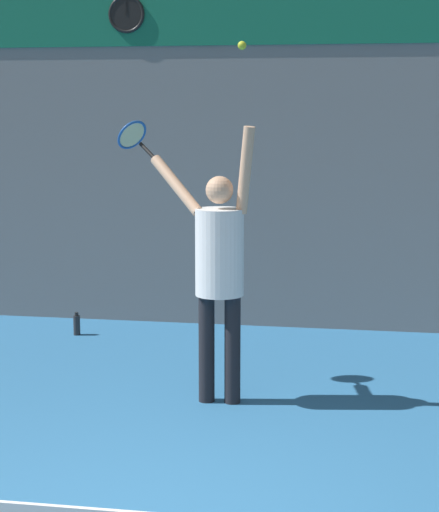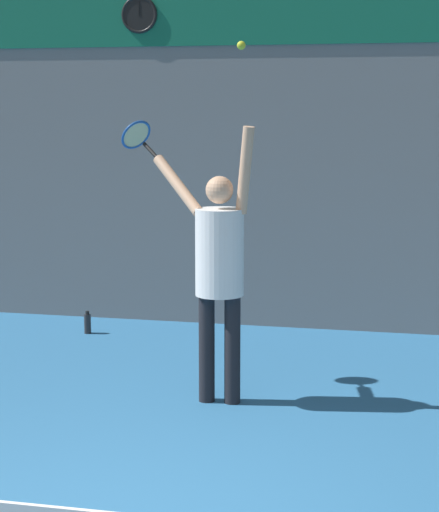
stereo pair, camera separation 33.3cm
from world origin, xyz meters
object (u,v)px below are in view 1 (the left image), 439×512
Objects in this scene: tennis_racket at (134,137)px; water_bottle at (77,325)px; tennis_player at (219,262)px; tennis_ball at (242,45)px; scoreboard_clock at (126,14)px.

water_bottle is at bearing 126.04° from tennis_racket.
tennis_ball is at bearing -26.34° from tennis_player.
scoreboard_clock reaches higher than water_bottle.
tennis_ball is 0.27× the size of water_bottle.
tennis_ball is at bearing -30.66° from tennis_racket.
tennis_ball is at bearing -58.71° from scoreboard_clock.
scoreboard_clock is 3.34m from water_bottle.
scoreboard_clock is at bearing 119.08° from tennis_player.
scoreboard_clock reaches higher than tennis_ball.
tennis_racket reaches higher than tennis_player.
scoreboard_clock is 0.96× the size of tennis_racket.
tennis_racket is 2.69m from water_bottle.
tennis_racket is (0.65, -2.14, -1.22)m from scoreboard_clock.
tennis_racket is at bearing 148.38° from tennis_player.
tennis_player is at bearing -31.62° from tennis_racket.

